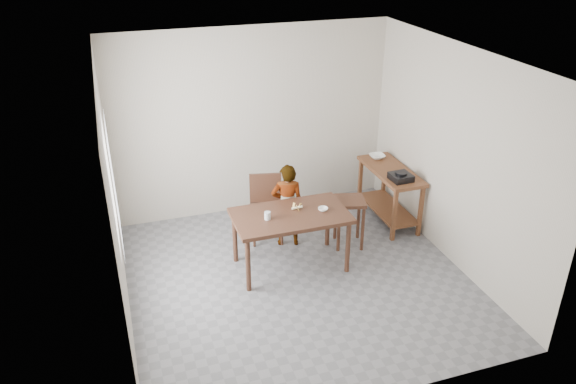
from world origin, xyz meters
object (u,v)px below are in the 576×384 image
object	(u,v)px
prep_counter	(389,195)
child	(287,205)
stool	(349,222)
dining_chair	(267,210)
dining_table	(291,240)

from	to	relation	value
prep_counter	child	world-z (taller)	child
stool	dining_chair	bearing A→B (deg)	154.43
child	dining_chair	size ratio (longest dim) A/B	1.30
prep_counter	child	size ratio (longest dim) A/B	1.03
dining_chair	stool	bearing A→B (deg)	-13.29
dining_chair	prep_counter	bearing A→B (deg)	11.24
stool	dining_table	bearing A→B (deg)	-164.15
child	stool	world-z (taller)	child
dining_table	prep_counter	bearing A→B (deg)	22.15
prep_counter	dining_chair	world-z (taller)	dining_chair
prep_counter	stool	bearing A→B (deg)	-151.49
prep_counter	dining_chair	xyz separation A→B (m)	(-1.81, 0.03, 0.04)
child	dining_chair	distance (m)	0.33
dining_table	prep_counter	xyz separation A→B (m)	(1.72, 0.70, 0.03)
prep_counter	dining_table	bearing A→B (deg)	-157.85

